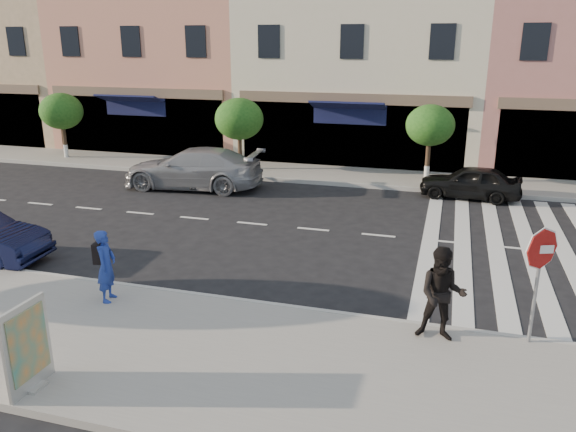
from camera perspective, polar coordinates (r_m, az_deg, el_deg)
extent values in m
plane|color=black|center=(13.68, -1.47, -6.55)|extent=(120.00, 120.00, 0.00)
cube|color=gray|center=(10.54, -7.90, -14.09)|extent=(60.00, 4.50, 0.15)
cube|color=gray|center=(23.85, 6.64, 4.03)|extent=(60.00, 3.00, 0.15)
cube|color=#D0AC85|center=(38.77, -26.62, 16.34)|extent=(12.00, 9.00, 12.00)
cube|color=tan|center=(32.51, -11.52, 19.65)|extent=(10.00, 9.00, 14.00)
cube|color=beige|center=(29.21, 8.16, 17.16)|extent=(11.00, 9.00, 11.00)
cylinder|color=#473323|center=(29.23, -21.74, 7.19)|extent=(0.18, 0.18, 1.65)
cylinder|color=silver|center=(29.32, -21.62, 6.18)|extent=(0.20, 0.20, 0.60)
ellipsoid|color=#1C4C15|center=(29.05, -22.04, 9.85)|extent=(2.00, 2.00, 1.70)
cylinder|color=#473323|center=(24.79, -4.90, 6.65)|extent=(0.18, 0.18, 1.60)
cylinder|color=silver|center=(24.88, -4.87, 5.53)|extent=(0.20, 0.20, 0.60)
ellipsoid|color=#1C4C15|center=(24.57, -4.99, 9.80)|extent=(2.10, 2.10, 1.79)
cylinder|color=#473323|center=(23.16, 13.99, 5.57)|extent=(0.18, 0.18, 1.71)
cylinder|color=silver|center=(23.27, 13.89, 4.24)|extent=(0.20, 0.20, 0.60)
ellipsoid|color=#1C4C15|center=(22.92, 14.24, 8.94)|extent=(1.90, 1.90, 1.62)
cylinder|color=gray|center=(11.26, 23.84, -7.03)|extent=(0.08, 0.08, 2.06)
cylinder|color=white|center=(10.96, 24.38, -3.03)|extent=(0.76, 0.29, 0.80)
cylinder|color=#9E1411|center=(10.94, 24.40, -3.07)|extent=(0.71, 0.29, 0.75)
cube|color=white|center=(10.91, 24.42, -3.12)|extent=(0.40, 0.16, 0.15)
imported|color=navy|center=(12.65, -17.98, -4.83)|extent=(0.49, 0.65, 1.60)
imported|color=black|center=(10.86, 15.38, -7.69)|extent=(0.89, 0.69, 1.82)
cube|color=beige|center=(10.40, -24.45, -15.48)|extent=(0.35, 0.35, 0.05)
cube|color=beige|center=(10.05, -24.98, -11.98)|extent=(0.07, 0.98, 1.49)
cube|color=#D88C3F|center=(10.00, -24.84, -11.75)|extent=(0.03, 0.80, 1.15)
imported|color=gray|center=(22.24, -9.64, 4.80)|extent=(5.57, 2.63, 1.57)
imported|color=black|center=(21.56, 18.03, 3.30)|extent=(3.67, 1.70, 1.22)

